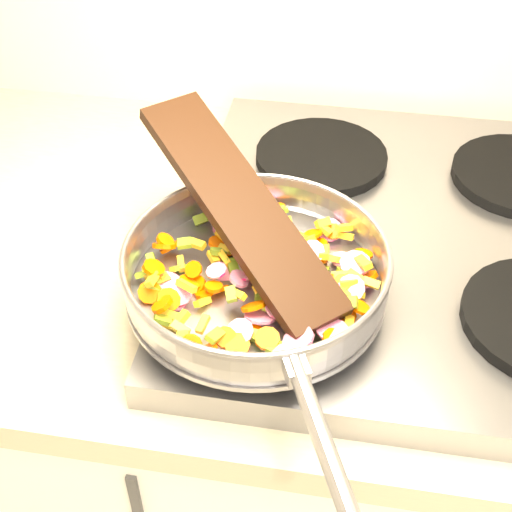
# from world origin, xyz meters

# --- Properties ---
(cooktop) EXTENTS (0.60, 0.60, 0.04)m
(cooktop) POSITION_xyz_m (-0.70, 1.67, 0.92)
(cooktop) COLOR #939399
(cooktop) RESTS_ON counter_top
(grate_fl) EXTENTS (0.19, 0.19, 0.02)m
(grate_fl) POSITION_xyz_m (-0.84, 1.52, 0.95)
(grate_fl) COLOR black
(grate_fl) RESTS_ON cooktop
(grate_bl) EXTENTS (0.19, 0.19, 0.02)m
(grate_bl) POSITION_xyz_m (-0.84, 1.81, 0.95)
(grate_bl) COLOR black
(grate_bl) RESTS_ON cooktop
(saute_pan) EXTENTS (0.34, 0.48, 0.06)m
(saute_pan) POSITION_xyz_m (-0.89, 1.51, 0.99)
(saute_pan) COLOR #9E9EA5
(saute_pan) RESTS_ON grate_fl
(vegetable_heap) EXTENTS (0.28, 0.28, 0.05)m
(vegetable_heap) POSITION_xyz_m (-0.88, 1.52, 0.98)
(vegetable_heap) COLOR gold
(vegetable_heap) RESTS_ON saute_pan
(wooden_spatula) EXTENTS (0.28, 0.29, 0.12)m
(wooden_spatula) POSITION_xyz_m (-0.91, 1.56, 1.03)
(wooden_spatula) COLOR black
(wooden_spatula) RESTS_ON saute_pan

